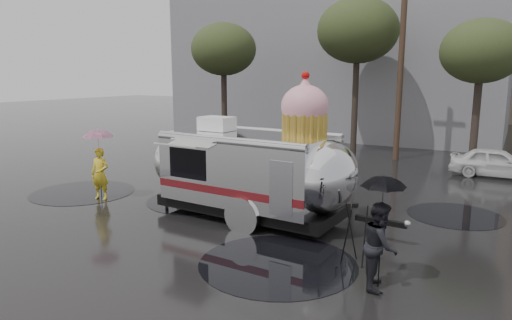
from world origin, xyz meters
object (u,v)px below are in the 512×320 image
Objects in this scene: airstream_trailer at (253,167)px; tripod at (354,229)px; person_right at (380,245)px; person_left at (100,174)px.

airstream_trailer is 5.71× the size of tripod.
airstream_trailer reaches higher than person_right.
person_right is (9.86, -1.79, -0.01)m from person_left.
tripod is (-0.79, 0.83, -0.05)m from person_right.
tripod is (3.63, -1.79, -0.70)m from airstream_trailer.
airstream_trailer is 4.64× the size of person_right.
person_right reaches higher than tripod.
airstream_trailer is 4.61× the size of person_left.
airstream_trailer is at bearing 151.55° from tripod.
airstream_trailer is at bearing -6.43° from person_left.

